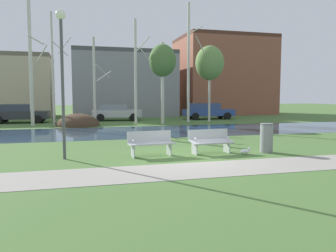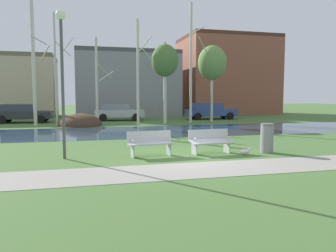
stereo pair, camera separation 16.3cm
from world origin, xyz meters
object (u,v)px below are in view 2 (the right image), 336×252
object	(u,v)px
bench_left	(151,143)
trash_bin	(267,138)
bench_right	(211,141)
seagull	(246,151)
parked_van_nearest_dark	(22,113)
parked_sedan_second_silver	(118,112)
parked_hatch_third_blue	(210,111)
streetlamp	(62,59)

from	to	relation	value
bench_left	trash_bin	bearing A→B (deg)	-4.55
bench_right	bench_left	bearing A→B (deg)	180.00
bench_left	seagull	size ratio (longest dim) A/B	3.67
bench_left	parked_van_nearest_dark	world-z (taller)	parked_van_nearest_dark
parked_sedan_second_silver	parked_hatch_third_blue	size ratio (longest dim) A/B	0.92
trash_bin	parked_sedan_second_silver	distance (m)	18.08
seagull	parked_hatch_third_blue	distance (m)	18.39
seagull	streetlamp	bearing A→B (deg)	172.34
bench_left	bench_right	bearing A→B (deg)	0.00
parked_hatch_third_blue	parked_van_nearest_dark	bearing A→B (deg)	-179.69
bench_right	seagull	xyz separation A→B (m)	(1.10, -0.61, -0.34)
seagull	trash_bin	bearing A→B (deg)	15.02
bench_right	parked_sedan_second_silver	size ratio (longest dim) A/B	0.38
trash_bin	parked_hatch_third_blue	xyz separation A→B (m)	(4.55, 17.26, 0.21)
bench_left	parked_van_nearest_dark	bearing A→B (deg)	112.44
trash_bin	parked_van_nearest_dark	distance (m)	20.54
bench_left	parked_sedan_second_silver	xyz separation A→B (m)	(0.62, 17.36, 0.27)
bench_right	parked_hatch_third_blue	distance (m)	18.17
streetlamp	parked_hatch_third_blue	xyz separation A→B (m)	(11.75, 16.69, -2.52)
bench_right	streetlamp	xyz separation A→B (m)	(-5.12, 0.23, 2.82)
seagull	parked_sedan_second_silver	distance (m)	18.18
bench_right	parked_hatch_third_blue	xyz separation A→B (m)	(6.64, 16.92, 0.29)
trash_bin	streetlamp	world-z (taller)	streetlamp
trash_bin	parked_hatch_third_blue	bearing A→B (deg)	75.25
parked_sedan_second_silver	streetlamp	bearing A→B (deg)	-101.60
parked_van_nearest_dark	bench_right	bearing A→B (deg)	-61.40
parked_van_nearest_dark	parked_sedan_second_silver	bearing A→B (deg)	3.98
bench_left	trash_bin	world-z (taller)	trash_bin
bench_right	trash_bin	distance (m)	2.12
bench_right	streetlamp	bearing A→B (deg)	177.47
parked_sedan_second_silver	parked_hatch_third_blue	xyz separation A→B (m)	(8.24, -0.44, 0.03)
seagull	bench_right	bearing A→B (deg)	150.99
bench_right	parked_sedan_second_silver	distance (m)	17.43
trash_bin	parked_hatch_third_blue	world-z (taller)	parked_hatch_third_blue
seagull	parked_sedan_second_silver	world-z (taller)	parked_sedan_second_silver
seagull	parked_van_nearest_dark	size ratio (longest dim) A/B	0.10
seagull	streetlamp	xyz separation A→B (m)	(-6.22, 0.84, 3.16)
streetlamp	parked_hatch_third_blue	bearing A→B (deg)	54.84
trash_bin	parked_sedan_second_silver	bearing A→B (deg)	101.79
parked_sedan_second_silver	trash_bin	bearing A→B (deg)	-78.21
bench_right	trash_bin	world-z (taller)	trash_bin
seagull	parked_sedan_second_silver	xyz separation A→B (m)	(-2.70, 17.97, 0.61)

